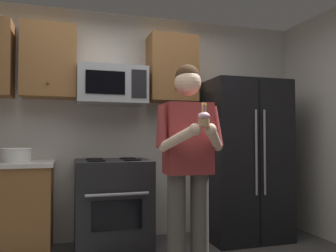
% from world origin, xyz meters
% --- Properties ---
extents(wall_back, '(4.40, 0.10, 2.60)m').
position_xyz_m(wall_back, '(0.00, 1.75, 1.30)').
color(wall_back, beige).
rests_on(wall_back, ground).
extents(oven_range, '(0.76, 0.70, 0.93)m').
position_xyz_m(oven_range, '(-0.15, 1.36, 0.46)').
color(oven_range, black).
rests_on(oven_range, ground).
extents(microwave, '(0.74, 0.41, 0.40)m').
position_xyz_m(microwave, '(-0.15, 1.48, 1.72)').
color(microwave, '#9EA0A5').
extents(refrigerator, '(0.90, 0.75, 1.80)m').
position_xyz_m(refrigerator, '(1.35, 1.32, 0.90)').
color(refrigerator, black).
rests_on(refrigerator, ground).
extents(cabinet_row_upper, '(2.78, 0.36, 0.76)m').
position_xyz_m(cabinet_row_upper, '(-0.72, 1.53, 1.95)').
color(cabinet_row_upper, brown).
extents(bowl_large_white, '(0.29, 0.29, 0.13)m').
position_xyz_m(bowl_large_white, '(-1.09, 1.39, 0.99)').
color(bowl_large_white, white).
rests_on(bowl_large_white, counter_left).
extents(person, '(0.60, 0.48, 1.76)m').
position_xyz_m(person, '(0.34, 0.40, 1.00)').
color(person, '#4C4742').
rests_on(person, ground).
extents(cupcake, '(0.09, 0.09, 0.17)m').
position_xyz_m(cupcake, '(0.34, 0.07, 1.29)').
color(cupcake, '#A87F56').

